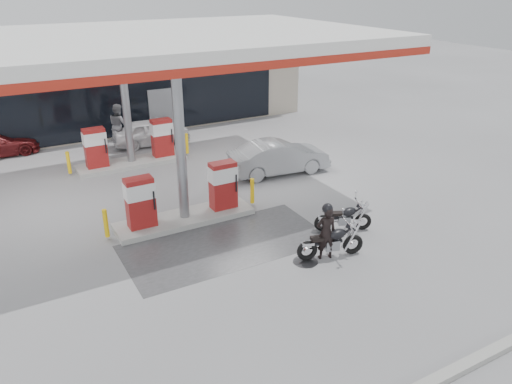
% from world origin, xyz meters
% --- Properties ---
extents(ground, '(90.00, 90.00, 0.00)m').
position_xyz_m(ground, '(0.00, 0.00, 0.00)').
color(ground, gray).
rests_on(ground, ground).
extents(wet_patch, '(6.00, 3.00, 0.00)m').
position_xyz_m(wet_patch, '(0.50, 0.00, 0.00)').
color(wet_patch, '#4C4C4F').
rests_on(wet_patch, ground).
extents(drain_cover, '(0.70, 0.70, 0.01)m').
position_xyz_m(drain_cover, '(2.00, -2.00, 0.00)').
color(drain_cover, '#38383A').
rests_on(drain_cover, ground).
extents(store_building, '(22.00, 8.22, 4.00)m').
position_xyz_m(store_building, '(0.01, 15.94, 2.01)').
color(store_building, '#B3A896').
rests_on(store_building, ground).
extents(canopy, '(16.00, 10.02, 5.51)m').
position_xyz_m(canopy, '(0.00, 5.00, 5.27)').
color(canopy, silver).
rests_on(canopy, ground).
extents(pump_island_near, '(5.14, 1.30, 1.78)m').
position_xyz_m(pump_island_near, '(0.00, 2.00, 0.71)').
color(pump_island_near, '#9E9E99').
rests_on(pump_island_near, ground).
extents(pump_island_far, '(5.14, 1.30, 1.78)m').
position_xyz_m(pump_island_far, '(0.00, 8.00, 0.71)').
color(pump_island_far, '#9E9E99').
rests_on(pump_island_far, ground).
extents(main_motorcycle, '(1.97, 0.90, 1.03)m').
position_xyz_m(main_motorcycle, '(2.79, -2.11, 0.45)').
color(main_motorcycle, black).
rests_on(main_motorcycle, ground).
extents(biker_main, '(0.66, 0.52, 1.59)m').
position_xyz_m(biker_main, '(2.60, -2.07, 0.80)').
color(biker_main, black).
rests_on(biker_main, ground).
extents(parked_motorcycle, '(1.70, 1.01, 0.93)m').
position_xyz_m(parked_motorcycle, '(4.10, -1.01, 0.41)').
color(parked_motorcycle, black).
rests_on(parked_motorcycle, ground).
extents(sedan_white, '(3.70, 1.77, 1.22)m').
position_xyz_m(sedan_white, '(1.62, 10.20, 0.61)').
color(sedan_white, silver).
rests_on(sedan_white, ground).
extents(attendant, '(0.91, 1.08, 1.97)m').
position_xyz_m(attendant, '(0.30, 10.80, 0.99)').
color(attendant, slate).
rests_on(attendant, ground).
extents(hatchback_silver, '(4.17, 1.87, 1.33)m').
position_xyz_m(hatchback_silver, '(4.92, 4.20, 0.66)').
color(hatchback_silver, gray).
rests_on(hatchback_silver, ground).
extents(parked_car_right, '(4.14, 2.62, 1.06)m').
position_xyz_m(parked_car_right, '(6.23, 13.71, 0.53)').
color(parked_car_right, black).
rests_on(parked_car_right, ground).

